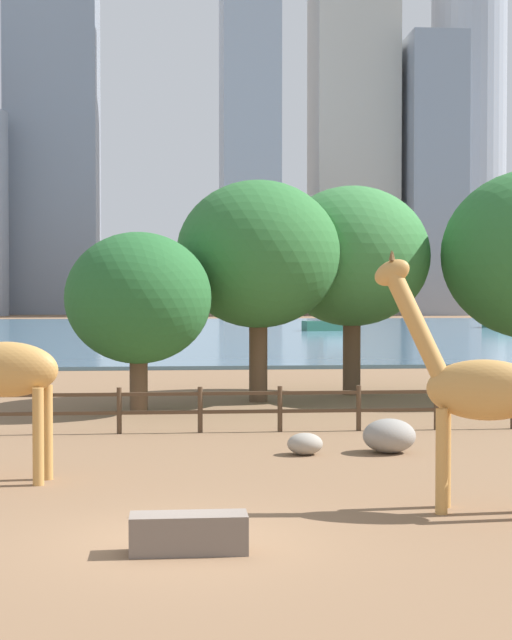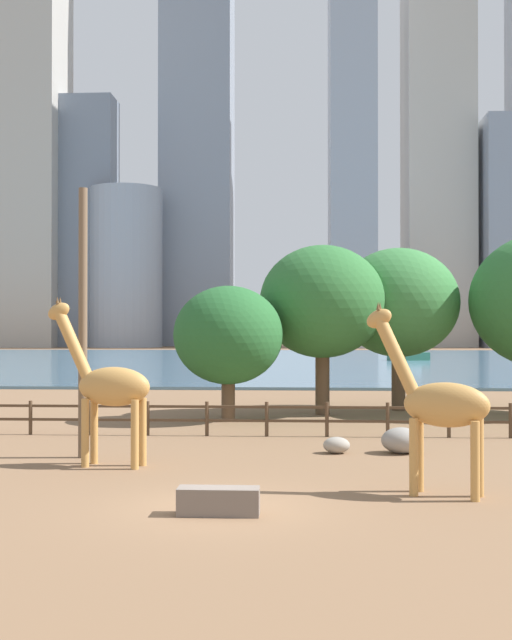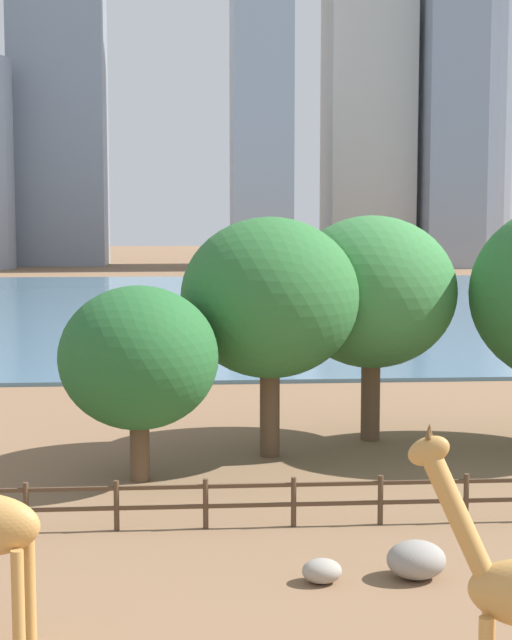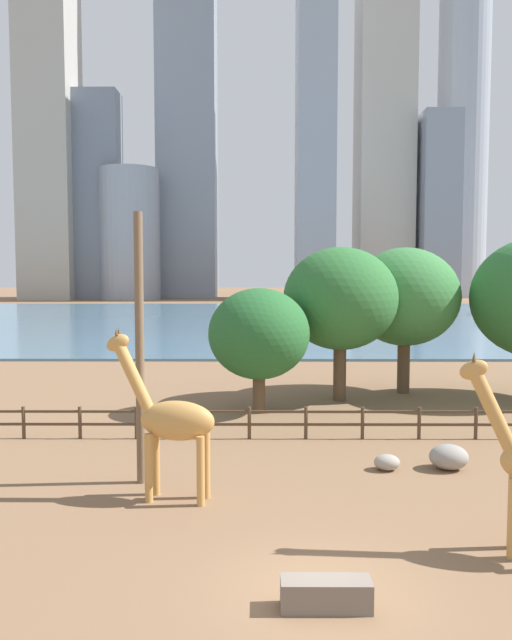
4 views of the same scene
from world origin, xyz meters
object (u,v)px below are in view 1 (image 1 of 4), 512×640
Objects in this scene: feeding_trough at (189,533)px; tree_left_large at (352,257)px; tree_left_small at (138,298)px; giraffe_companion at (475,389)px; boulder_near_fence at (305,444)px; tree_right_tall at (258,255)px; boat_sailboat at (329,323)px; boulder_by_pole at (389,436)px.

tree_left_large is at bearing 73.41° from feeding_trough.
feeding_trough is at bearing -106.59° from tree_left_large.
feeding_trough is 17.92m from tree_left_small.
giraffe_companion is 16.65m from tree_left_small.
boulder_near_fence is (-2.20, 6.45, -1.97)m from giraffe_companion.
giraffe_companion is 6.00m from feeding_trough.
boat_sailboat is at bearing 78.29° from tree_right_tall.
giraffe_companion is 2.65× the size of feeding_trough.
tree_right_tall reaches higher than boat_sailboat.
boulder_near_fence is 0.11× the size of tree_left_large.
boat_sailboat is (8.15, 55.62, -4.41)m from tree_left_large.
tree_right_tall reaches higher than boulder_by_pole.
tree_right_tall reaches higher than tree_left_small.
boulder_near_fence is at bearing -177.02° from boulder_by_pole.
tree_left_large reaches higher than boulder_near_fence.
tree_left_small is (-1.34, 17.53, 3.46)m from feeding_trough.
giraffe_companion is at bearing 23.83° from feeding_trough.
tree_left_small is at bearing 126.62° from boulder_by_pole.
feeding_trough is 21.13m from tree_right_tall.
tree_left_small is at bearing 64.25° from boat_sailboat.
boulder_near_fence is at bearing 69.51° from boat_sailboat.
boulder_near_fence is 15.08m from tree_left_large.
tree_left_small is at bearing -146.43° from tree_right_tall.
giraffe_companion is 5.44× the size of boulder_near_fence.
tree_right_tall is at bearing 67.50° from boat_sailboat.
tree_left_large is (1.50, 20.17, 3.08)m from giraffe_companion.
feeding_trough is (-2.99, -8.74, 0.03)m from boulder_near_fence.
giraffe_companion is 0.59× the size of tree_left_large.
feeding_trough is (-5.11, -8.85, -0.12)m from boulder_by_pole.
feeding_trough reaches higher than boulder_near_fence.
boulder_near_fence is 2.13m from boulder_by_pole.
boat_sailboat is at bearing -75.62° from giraffe_companion.
tree_left_small reaches higher than feeding_trough.
tree_right_tall is (-0.12, 11.58, 5.04)m from boulder_near_fence.
boat_sailboat is (11.97, 57.76, -4.39)m from tree_right_tall.
tree_left_large is 9.55m from tree_left_small.
giraffe_companion reaches higher than boulder_near_fence.
boat_sailboat is (16.18, 60.56, -2.84)m from tree_left_small.
giraffe_companion is at bearing -66.80° from tree_left_small.
tree_right_tall is 1.60× the size of boat_sailboat.
feeding_trough is 0.36× the size of boat_sailboat.
boulder_by_pole is 12.67m from tree_right_tall.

